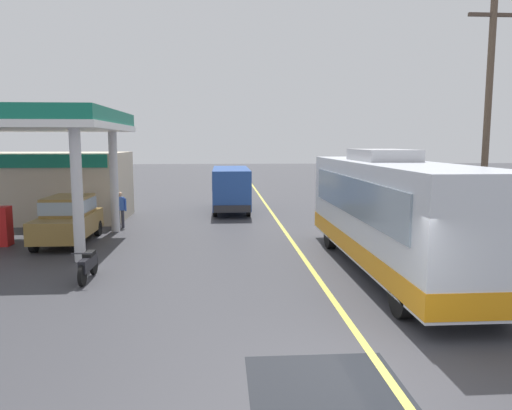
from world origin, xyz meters
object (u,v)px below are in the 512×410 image
object	(u,v)px
pedestrian_near_pump	(66,219)
motorcycle_parked_forecourt	(88,265)
pedestrian_by_shop	(120,208)
car_at_pump	(68,217)
minibus_opposing_lane	(231,185)
coach_bus_main	(391,215)

from	to	relation	value
pedestrian_near_pump	motorcycle_parked_forecourt	bearing A→B (deg)	-67.04
pedestrian_near_pump	pedestrian_by_shop	size ratio (longest dim) A/B	1.00
pedestrian_near_pump	pedestrian_by_shop	xyz separation A→B (m)	(1.44, 3.18, 0.00)
car_at_pump	minibus_opposing_lane	bearing A→B (deg)	52.18
coach_bus_main	motorcycle_parked_forecourt	world-z (taller)	coach_bus_main
minibus_opposing_lane	motorcycle_parked_forecourt	distance (m)	14.36
motorcycle_parked_forecourt	pedestrian_near_pump	bearing A→B (deg)	112.96
minibus_opposing_lane	motorcycle_parked_forecourt	bearing A→B (deg)	-107.60
car_at_pump	minibus_opposing_lane	world-z (taller)	minibus_opposing_lane
coach_bus_main	pedestrian_near_pump	bearing A→B (deg)	155.94
car_at_pump	pedestrian_near_pump	world-z (taller)	car_at_pump
car_at_pump	minibus_opposing_lane	xyz separation A→B (m)	(6.48, 8.35, 0.46)
minibus_opposing_lane	motorcycle_parked_forecourt	world-z (taller)	minibus_opposing_lane
minibus_opposing_lane	pedestrian_near_pump	bearing A→B (deg)	-128.46
pedestrian_by_shop	motorcycle_parked_forecourt	bearing A→B (deg)	-84.49
car_at_pump	coach_bus_main	bearing A→B (deg)	-24.07
coach_bus_main	pedestrian_near_pump	world-z (taller)	coach_bus_main
coach_bus_main	minibus_opposing_lane	size ratio (longest dim) A/B	1.80
car_at_pump	pedestrian_by_shop	world-z (taller)	car_at_pump
minibus_opposing_lane	pedestrian_by_shop	bearing A→B (deg)	-135.19
motorcycle_parked_forecourt	pedestrian_by_shop	xyz separation A→B (m)	(-0.82, 8.53, 0.49)
coach_bus_main	minibus_opposing_lane	world-z (taller)	coach_bus_main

